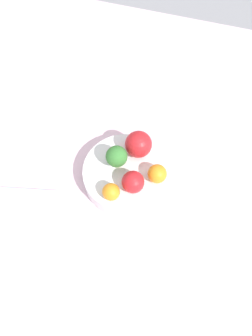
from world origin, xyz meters
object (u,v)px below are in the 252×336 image
orange_back (157,176)px  apple_green (138,144)px  napkin (20,213)px  bowl (126,175)px  apple_red (133,182)px  orange_front (111,192)px  broccoli (117,157)px

orange_back → apple_green: bearing=43.9°
apple_green → napkin: size_ratio=0.34×
napkin → bowl: bearing=-53.4°
bowl → napkin: size_ratio=1.10×
bowl → napkin: bearing=126.6°
apple_green → orange_back: bearing=-136.1°
apple_red → orange_back: apple_red is taller
bowl → orange_front: 0.08m
orange_front → orange_back: orange_back is taller
apple_green → orange_back: 0.08m
apple_red → napkin: 0.26m
apple_red → napkin: size_ratio=0.27×
orange_front → napkin: 0.21m
apple_red → broccoli: bearing=48.8°
apple_red → napkin: apple_red is taller
apple_red → orange_back: size_ratio=1.16×
orange_back → napkin: bearing=118.1°
bowl → orange_front: size_ratio=5.17×
broccoli → apple_green: (0.05, -0.04, -0.01)m
broccoli → napkin: size_ratio=0.34×
broccoli → orange_front: bearing=-171.9°
apple_green → napkin: bearing=133.7°
napkin → broccoli: bearing=-48.6°
broccoli → orange_front: (-0.07, -0.01, -0.02)m
apple_red → orange_back: 0.05m
apple_red → orange_back: (0.03, -0.04, -0.00)m
bowl → broccoli: size_ratio=3.21×
orange_front → orange_back: bearing=-52.6°
apple_green → orange_back: (-0.06, -0.06, -0.01)m
bowl → apple_red: size_ratio=4.00×
napkin → orange_back: bearing=-61.9°
bowl → apple_red: bearing=-143.9°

